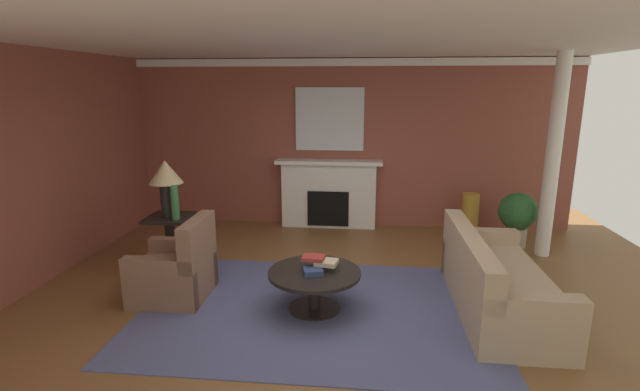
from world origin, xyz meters
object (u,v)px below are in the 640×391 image
at_px(coffee_table, 314,281).
at_px(table_lamp, 166,178).
at_px(mantel_mirror, 330,119).
at_px(armchair_near_window, 176,272).
at_px(vase_on_side_table, 175,202).
at_px(vase_tall_corner, 470,215).
at_px(fireplace, 329,195).
at_px(side_table, 171,238).
at_px(sofa, 495,285).
at_px(potted_plant, 517,215).

bearing_deg(coffee_table, table_lamp, 152.81).
height_order(mantel_mirror, armchair_near_window, mantel_mirror).
xyz_separation_m(mantel_mirror, vase_on_side_table, (-1.82, -2.26, -0.91)).
bearing_deg(mantel_mirror, vase_tall_corner, -10.30).
bearing_deg(fireplace, mantel_mirror, 90.00).
bearing_deg(armchair_near_window, side_table, 116.40).
distance_m(fireplace, vase_tall_corner, 2.34).
xyz_separation_m(sofa, armchair_near_window, (-3.56, -0.05, 0.01)).
distance_m(fireplace, table_lamp, 2.89).
height_order(mantel_mirror, side_table, mantel_mirror).
bearing_deg(armchair_near_window, potted_plant, 26.51).
relative_size(armchair_near_window, vase_on_side_table, 2.08).
xyz_separation_m(table_lamp, potted_plant, (4.88, 1.29, -0.73)).
bearing_deg(side_table, mantel_mirror, 47.39).
relative_size(sofa, coffee_table, 2.10).
distance_m(mantel_mirror, armchair_near_window, 3.74).
bearing_deg(vase_on_side_table, armchair_near_window, -69.06).
bearing_deg(vase_on_side_table, sofa, -10.92).
xyz_separation_m(side_table, table_lamp, (0.00, 0.00, 0.82)).
bearing_deg(sofa, armchair_near_window, -179.19).
bearing_deg(vase_tall_corner, armchair_near_window, -145.45).
distance_m(mantel_mirror, potted_plant, 3.32).
bearing_deg(coffee_table, vase_tall_corner, 51.50).
height_order(vase_on_side_table, potted_plant, vase_on_side_table).
xyz_separation_m(armchair_near_window, side_table, (-0.45, 0.92, 0.09)).
bearing_deg(armchair_near_window, vase_tall_corner, 34.55).
bearing_deg(vase_on_side_table, potted_plant, 16.61).
xyz_separation_m(mantel_mirror, side_table, (-1.97, -2.14, -1.44)).
height_order(side_table, table_lamp, table_lamp).
distance_m(mantel_mirror, table_lamp, 2.97).
height_order(mantel_mirror, vase_on_side_table, mantel_mirror).
bearing_deg(table_lamp, side_table, -90.00).
xyz_separation_m(fireplace, table_lamp, (-1.97, -2.02, 0.67)).
bearing_deg(coffee_table, armchair_near_window, 174.83).
distance_m(side_table, potted_plant, 5.05).
relative_size(fireplace, table_lamp, 2.40).
bearing_deg(mantel_mirror, armchair_near_window, -116.33).
bearing_deg(mantel_mirror, side_table, -132.61).
distance_m(fireplace, sofa, 3.55).
height_order(armchair_near_window, table_lamp, table_lamp).
xyz_separation_m(fireplace, vase_tall_corner, (2.31, -0.30, -0.20)).
xyz_separation_m(coffee_table, vase_on_side_table, (-1.92, 0.94, 0.59)).
xyz_separation_m(table_lamp, vase_tall_corner, (4.28, 1.72, -0.87)).
xyz_separation_m(sofa, vase_on_side_table, (-3.86, 0.75, 0.63)).
relative_size(coffee_table, side_table, 1.43).
relative_size(mantel_mirror, potted_plant, 1.38).
bearing_deg(coffee_table, sofa, 5.74).
bearing_deg(mantel_mirror, fireplace, -90.00).
height_order(mantel_mirror, sofa, mantel_mirror).
xyz_separation_m(side_table, vase_tall_corner, (4.28, 1.72, -0.05)).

